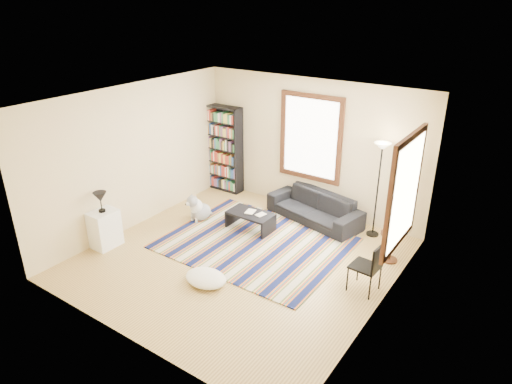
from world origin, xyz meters
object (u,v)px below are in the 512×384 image
Objects in this scene: bookshelf at (224,149)px; white_cabinet at (105,229)px; side_table at (391,247)px; coffee_table at (251,221)px; floor_lamp at (377,191)px; dog at (201,207)px; folding_chair at (365,266)px; sofa at (315,207)px; floor_cushion at (206,278)px.

bookshelf is 2.86× the size of white_cabinet.
white_cabinet is at bearing -151.28° from side_table.
coffee_table is at bearing -38.29° from bookshelf.
floor_lamp is 3.44× the size of side_table.
coffee_table is 1.12m from dog.
folding_chair reaches higher than side_table.
dog is (-1.09, -0.23, 0.11)m from coffee_table.
coffee_table is at bearing 48.14° from white_cabinet.
coffee_table is (-0.86, -1.05, -0.11)m from sofa.
folding_chair is 1.47× the size of dog.
folding_chair is 4.66m from white_cabinet.
floor_cushion is 0.84× the size of folding_chair.
side_table is at bearing 21.49° from dog.
sofa is 1.00× the size of bookshelf.
folding_chair is at bearing -13.85° from coffee_table.
white_cabinet reaches higher than side_table.
dog reaches higher than side_table.
floor_lamp is 1.14m from side_table.
dog is at bearing 67.72° from white_cabinet.
floor_lamp is 2.66× the size of white_cabinet.
floor_cushion is 2.53m from folding_chair.
bookshelf is 2.33× the size of folding_chair.
bookshelf reaches higher than folding_chair.
folding_chair is (0.54, -1.80, -0.50)m from floor_lamp.
bookshelf is at bearing -173.63° from sofa.
white_cabinet is at bearing -92.56° from bookshelf.
bookshelf is 3.43m from white_cabinet.
sofa is at bearing 140.13° from folding_chair.
side_table is at bearing 91.42° from folding_chair.
coffee_table is 1.54× the size of dog.
floor_lamp is at bearing -2.59° from bookshelf.
floor_cushion is at bearing -133.41° from side_table.
side_table is (2.21, 2.34, 0.18)m from floor_cushion.
folding_chair is (2.62, -0.65, 0.25)m from coffee_table.
dog is (-1.94, -1.29, 0.00)m from sofa.
white_cabinet is at bearing -118.55° from sofa.
white_cabinet is (-4.50, -2.47, 0.08)m from side_table.
folding_chair reaches higher than coffee_table.
sofa is 2.32× the size of folding_chair.
folding_chair is 1.23× the size of white_cabinet.
coffee_table is 1.67× the size of side_table.
floor_cushion is 1.03× the size of white_cabinet.
folding_chair is at bearing -73.32° from floor_lamp.
floor_lamp is at bearing 29.01° from coffee_table.
coffee_table is at bearing -170.84° from side_table.
bookshelf is 4.76m from folding_chair.
coffee_table is at bearing -150.99° from floor_lamp.
folding_chair is (-0.05, -1.08, 0.16)m from side_table.
folding_chair is at bearing 30.27° from floor_cushion.
coffee_table is 0.48× the size of floor_lamp.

